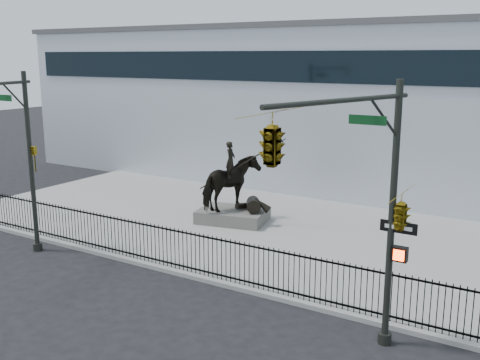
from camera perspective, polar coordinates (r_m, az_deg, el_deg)
The scene contains 8 objects.
ground at distance 18.97m, azimuth -6.72°, elevation -11.02°, with size 120.00×120.00×0.00m, color black.
plaza at distance 24.44m, azimuth 3.54°, elevation -5.31°, with size 30.00×12.00×0.15m, color gray.
building at distance 35.41m, azimuth 13.73°, elevation 7.22°, with size 44.00×14.00×9.00m, color silver.
picket_fence at distance 19.56m, azimuth -4.50°, elevation -7.39°, with size 22.10×0.10×1.50m.
statue_plinth at distance 25.59m, azimuth -0.75°, elevation -3.63°, with size 3.02×2.07×0.57m, color #504F4A.
equestrian_statue at distance 25.20m, azimuth -0.64°, elevation -0.44°, with size 3.79×2.76×3.28m.
traffic_signal_left at distance 22.18m, azimuth -21.85°, elevation 2.48°, with size 1.52×4.84×7.00m.
traffic_signal_right at distance 12.67m, azimuth 10.31°, elevation 0.00°, with size 2.17×6.86×7.00m.
Camera 1 is at (10.94, -13.54, 7.55)m, focal length 42.00 mm.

